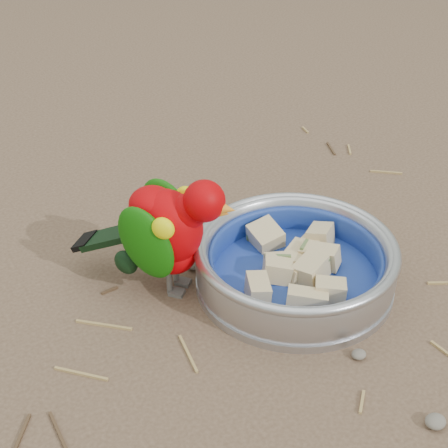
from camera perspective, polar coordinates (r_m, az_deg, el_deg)
ground at (r=0.79m, az=0.95°, el=-8.50°), size 60.00×60.00×0.00m
food_bowl at (r=0.85m, az=5.85°, el=-4.63°), size 0.24×0.24×0.02m
bowl_wall at (r=0.83m, az=5.97°, el=-2.99°), size 0.24×0.24×0.04m
fruit_wedges at (r=0.83m, az=5.94°, el=-3.38°), size 0.14×0.14×0.03m
lory_parrot at (r=0.80m, az=-4.69°, el=-1.04°), size 0.19×0.20×0.15m
ground_debris at (r=0.85m, az=-2.02°, el=-4.58°), size 0.90×0.80×0.01m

